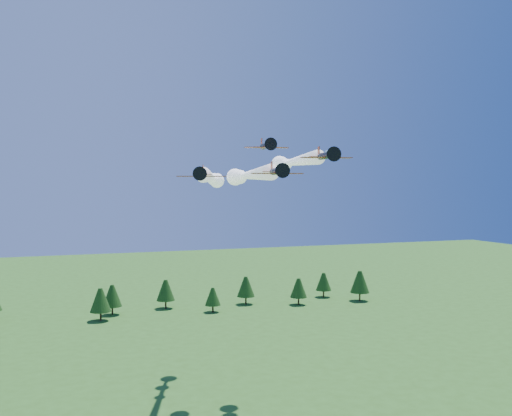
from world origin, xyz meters
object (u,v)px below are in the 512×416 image
object	(u,v)px
plane_lead	(248,175)
plane_left	(212,178)
plane_slot	(266,146)
plane_right	(292,162)

from	to	relation	value
plane_lead	plane_left	distance (m)	15.73
plane_slot	plane_right	bearing A→B (deg)	61.82
plane_left	plane_slot	bearing A→B (deg)	-67.53
plane_lead	plane_right	world-z (taller)	plane_right
plane_left	plane_right	bearing A→B (deg)	-23.50
plane_lead	plane_slot	world-z (taller)	plane_slot
plane_lead	plane_slot	size ratio (longest dim) A/B	5.65
plane_lead	plane_left	bearing A→B (deg)	110.86
plane_left	plane_slot	world-z (taller)	plane_slot
plane_right	plane_slot	world-z (taller)	plane_slot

